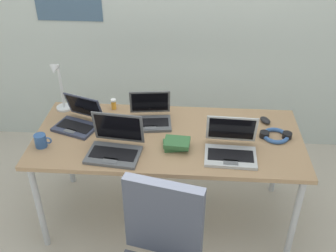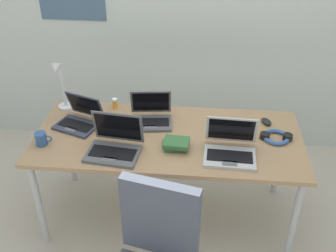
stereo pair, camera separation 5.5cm
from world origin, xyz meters
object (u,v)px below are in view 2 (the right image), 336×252
Objects in this scene: desk_lamp at (61,86)px; laptop_front_right at (151,117)px; laptop_front_left at (114,145)px; headphones at (276,137)px; laptop_near_lamp at (230,149)px; laptop_mid_desk at (79,120)px; computer_mouse at (266,122)px; cell_phone at (226,129)px; coffee_mug at (41,139)px; pill_bottle at (115,103)px; book_stack at (176,144)px.

desk_lamp reaches higher than laptop_front_right.
headphones is (1.04, 0.24, -0.03)m from laptop_front_left.
laptop_near_lamp is 0.37m from headphones.
laptop_near_lamp reaches higher than laptop_mid_desk.
laptop_front_left is 1.08m from computer_mouse.
desk_lamp is at bearing 159.67° from laptop_near_lamp.
cell_phone is at bearing 24.27° from laptop_front_left.
laptop_front_left is at bearing -176.57° from cell_phone.
desk_lamp is at bearing 88.84° from coffee_mug.
laptop_front_right is 3.99× the size of pill_bottle.
pill_bottle is (-0.84, 0.50, -0.01)m from laptop_near_lamp.
laptop_front_left is at bearing -116.24° from laptop_front_right.
laptop_front_right is 0.81m from computer_mouse.
laptop_near_lamp is 4.20× the size of pill_bottle.
laptop_front_left is 1.01× the size of laptop_mid_desk.
desk_lamp reaches higher than coffee_mug.
book_stack is at bearing -55.99° from laptop_front_right.
computer_mouse is (1.31, 0.14, -0.03)m from laptop_mid_desk.
laptop_mid_desk is at bearing 137.33° from laptop_front_left.
book_stack is at bearing 11.33° from laptop_front_left.
cell_phone is 0.85m from pill_bottle.
laptop_front_right is at bearing -29.81° from pill_bottle.
headphones is (1.35, -0.05, -0.03)m from laptop_mid_desk.
book_stack is at bearing 173.32° from laptop_near_lamp.
laptop_front_left is at bearing -168.67° from book_stack.
laptop_near_lamp is at bearing -20.33° from desk_lamp.
laptop_front_right is at bearing 26.82° from coffee_mug.
cell_phone is at bearing -7.68° from desk_lamp.
laptop_front_left reaches higher than pill_bottle.
desk_lamp reaches higher than cell_phone.
laptop_front_right is at bearing -9.54° from desk_lamp.
coffee_mug reaches higher than computer_mouse.
cell_phone is (-0.28, -0.10, -0.01)m from computer_mouse.
headphones is 1.19m from pill_bottle.
headphones is (0.04, -0.19, -0.00)m from computer_mouse.
laptop_front_right is 1.74× the size of book_stack.
coffee_mug is (-0.67, -0.34, 0.00)m from laptop_front_right.
cell_phone is at bearing 165.78° from headphones.
desk_lamp is at bearing 130.58° from laptop_mid_desk.
laptop_front_right is at bearing 156.16° from computer_mouse.
laptop_near_lamp is at bearing 2.86° from laptop_front_left.
laptop_front_right is 0.64m from laptop_near_lamp.
laptop_near_lamp reaches higher than pill_bottle.
laptop_front_right reaches higher than pill_bottle.
desk_lamp is 1.30m from laptop_near_lamp.
desk_lamp is 1.87× the size of headphones.
laptop_front_left is 1.07m from headphones.
pill_bottle is at bearing 136.74° from book_stack.
computer_mouse is (0.81, 0.05, -0.03)m from laptop_front_right.
laptop_front_left is 2.61× the size of cell_phone.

